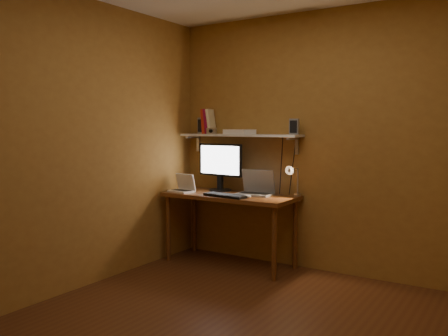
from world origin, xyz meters
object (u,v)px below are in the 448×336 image
Objects in this scene: router at (239,132)px; laptop at (256,188)px; monitor at (220,165)px; keyboard at (226,196)px; mouse at (247,196)px; wall_shelf at (240,136)px; speaker_right at (294,127)px; netbook at (183,187)px; desk_lamp at (293,177)px; shelf_camera at (212,131)px; desk at (230,202)px; speaker_left at (204,126)px.

laptop is at bearing -19.44° from router.
keyboard is (0.28, -0.34, -0.28)m from monitor.
keyboard is 5.36× the size of mouse.
router is at bearing 156.03° from laptop.
wall_shelf is 0.64m from speaker_right.
keyboard is at bearing -80.44° from wall_shelf.
laptop is 1.31× the size of netbook.
monitor is at bearing 51.15° from netbook.
speaker_right reaches higher than keyboard.
wall_shelf is 2.44× the size of monitor.
router is (-0.07, 0.39, 0.64)m from keyboard.
desk_lamp is (0.60, 0.31, 0.20)m from keyboard.
shelf_camera reaches higher than monitor.
wall_shelf is 3.73× the size of desk_lamp.
mouse is 0.77× the size of shelf_camera.
keyboard is 1.55× the size of router.
speaker_right is at bearing -0.37° from router.
speaker_right is at bearing 0.42° from wall_shelf.
shelf_camera is (-0.94, -0.08, -0.05)m from speaker_right.
speaker_right reaches higher than desk_lamp.
shelf_camera is (-0.09, -0.04, 0.37)m from monitor.
keyboard is 1.26× the size of desk_lamp.
wall_shelf reaches higher than monitor.
router reaches higher than netbook.
keyboard is at bearing -43.49° from monitor.
netbook is 0.85m from router.
shelf_camera is at bearing -165.63° from wall_shelf.
shelf_camera reaches higher than desk.
mouse is (0.22, 0.04, 0.00)m from keyboard.
laptop reaches higher than mouse.
desk is at bearing -20.35° from shelf_camera.
shelf_camera is (-0.56, 0.00, 0.59)m from laptop.
mouse is (0.29, -0.14, 0.10)m from desk.
speaker_left reaches higher than desk_lamp.
shelf_camera is at bearing 57.27° from netbook.
netbook is at bearing -148.43° from wall_shelf.
netbook is 0.76× the size of desk_lamp.
shelf_camera is at bearing -163.77° from router.
netbook is at bearing 166.49° from mouse.
mouse reaches higher than desk.
router is (-0.67, 0.08, 0.44)m from desk_lamp.
netbook is at bearing -168.00° from desk_lamp.
desk is 0.72m from wall_shelf.
netbook is at bearing -166.50° from desk.
keyboard is at bearing -70.93° from desk.
monitor reaches higher than desk.
mouse is at bearing -144.56° from desk_lamp.
monitor is 2.02× the size of netbook.
shelf_camera reaches higher than netbook.
mouse is 0.84m from speaker_right.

